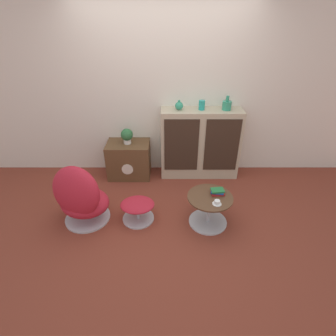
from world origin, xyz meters
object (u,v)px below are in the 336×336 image
at_px(potted_plant, 128,135).
at_px(teacup, 218,203).
at_px(vase_inner_left, 203,105).
at_px(ottoman, 138,207).
at_px(book_stack, 218,192).
at_px(egg_chair, 82,198).
at_px(tv_console, 130,159).
at_px(vase_inner_right, 228,105).
at_px(sideboard, 201,144).
at_px(vase_leftmost, 180,106).
at_px(coffee_table, 210,209).

height_order(potted_plant, teacup, potted_plant).
bearing_deg(vase_inner_left, teacup, -86.66).
bearing_deg(ottoman, book_stack, -0.43).
distance_m(egg_chair, ottoman, 0.69).
height_order(egg_chair, book_stack, egg_chair).
bearing_deg(book_stack, potted_plant, 138.53).
bearing_deg(teacup, tv_console, 132.91).
bearing_deg(ottoman, vase_inner_right, 42.20).
relative_size(egg_chair, vase_inner_right, 4.17).
bearing_deg(sideboard, vase_inner_right, 0.65).
relative_size(vase_leftmost, vase_inner_left, 1.02).
bearing_deg(vase_leftmost, potted_plant, -176.75).
relative_size(sideboard, coffee_table, 2.19).
relative_size(ottoman, teacup, 4.03).
xyz_separation_m(egg_chair, vase_inner_right, (1.89, 1.15, 0.77)).
relative_size(coffee_table, teacup, 5.14).
height_order(vase_leftmost, teacup, vase_leftmost).
distance_m(vase_inner_left, teacup, 1.49).
bearing_deg(coffee_table, sideboard, 90.36).
distance_m(coffee_table, vase_leftmost, 1.52).
bearing_deg(vase_inner_left, ottoman, -127.97).
relative_size(tv_console, egg_chair, 0.79).
xyz_separation_m(vase_inner_right, teacup, (-0.28, -1.31, -0.72)).
xyz_separation_m(sideboard, egg_chair, (-1.54, -1.14, -0.17)).
relative_size(egg_chair, ottoman, 1.95).
xyz_separation_m(teacup, book_stack, (0.04, 0.19, 0.01)).
bearing_deg(coffee_table, book_stack, 31.08).
height_order(ottoman, book_stack, book_stack).
relative_size(ottoman, vase_inner_left, 3.13).
relative_size(coffee_table, vase_leftmost, 3.93).
height_order(vase_leftmost, vase_inner_right, vase_inner_right).
bearing_deg(sideboard, tv_console, -177.91).
xyz_separation_m(tv_console, vase_inner_left, (1.10, 0.04, 0.86)).
xyz_separation_m(ottoman, vase_leftmost, (0.54, 1.10, 0.95)).
height_order(ottoman, potted_plant, potted_plant).
bearing_deg(potted_plant, book_stack, -41.47).
distance_m(coffee_table, vase_inner_left, 1.49).
height_order(egg_chair, vase_leftmost, vase_leftmost).
height_order(sideboard, vase_inner_right, vase_inner_right).
bearing_deg(egg_chair, sideboard, 36.56).
xyz_separation_m(tv_console, book_stack, (1.21, -1.07, 0.15)).
distance_m(sideboard, egg_chair, 1.93).
bearing_deg(teacup, potted_plant, 132.93).
bearing_deg(vase_inner_left, egg_chair, -143.13).
xyz_separation_m(coffee_table, vase_inner_left, (-0.02, 1.17, 0.93)).
height_order(teacup, book_stack, book_stack).
bearing_deg(teacup, vase_inner_right, 77.90).
distance_m(egg_chair, vase_inner_left, 2.06).
height_order(vase_leftmost, potted_plant, vase_leftmost).
relative_size(ottoman, vase_leftmost, 3.08).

